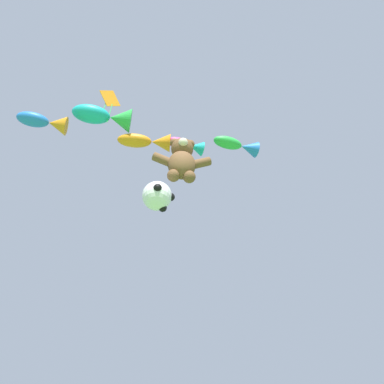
# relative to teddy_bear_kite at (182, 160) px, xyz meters

# --- Properties ---
(teddy_bear_kite) EXTENTS (2.17, 0.95, 2.20)m
(teddy_bear_kite) POSITION_rel_teddy_bear_kite_xyz_m (0.00, 0.00, 0.00)
(teddy_bear_kite) COLOR brown
(soccer_ball_kite) EXTENTS (1.08, 1.08, 0.99)m
(soccer_ball_kite) POSITION_rel_teddy_bear_kite_xyz_m (-0.77, 0.10, -1.80)
(soccer_ball_kite) COLOR white
(fish_kite_emerald) EXTENTS (2.02, 0.97, 0.69)m
(fish_kite_emerald) POSITION_rel_teddy_bear_kite_xyz_m (2.44, 0.82, 2.18)
(fish_kite_emerald) COLOR green
(fish_kite_magenta) EXTENTS (1.60, 0.83, 0.60)m
(fish_kite_magenta) POSITION_rel_teddy_bear_kite_xyz_m (0.27, 0.73, 1.77)
(fish_kite_magenta) COLOR #E53F9E
(fish_kite_tangerine) EXTENTS (2.11, 0.75, 0.74)m
(fish_kite_tangerine) POSITION_rel_teddy_bear_kite_xyz_m (-1.35, 0.56, 1.56)
(fish_kite_tangerine) COLOR orange
(fish_kite_teal) EXTENTS (2.39, 1.10, 0.98)m
(fish_kite_teal) POSITION_rel_teddy_bear_kite_xyz_m (-3.08, 0.07, 2.28)
(fish_kite_teal) COLOR #19ADB2
(fish_kite_cobalt) EXTENTS (1.90, 0.91, 0.74)m
(fish_kite_cobalt) POSITION_rel_teddy_bear_kite_xyz_m (-5.24, 0.05, 1.54)
(fish_kite_cobalt) COLOR blue
(diamond_kite) EXTENTS (0.87, 0.67, 2.22)m
(diamond_kite) POSITION_rel_teddy_bear_kite_xyz_m (-3.12, 0.09, 3.49)
(diamond_kite) COLOR orange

